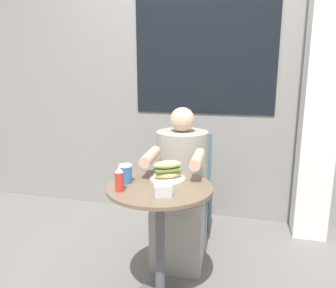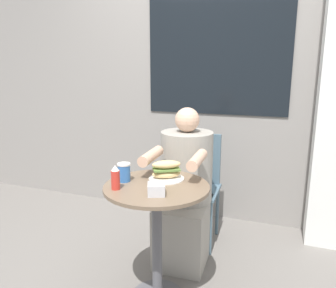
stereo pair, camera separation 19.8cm
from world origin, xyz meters
The scene contains 8 objects.
storefront_wall centered at (0.00, 1.32, 1.40)m, with size 8.00×0.09×2.80m.
cafe_table centered at (0.00, 0.00, 0.53)m, with size 0.60×0.60×0.74m.
diner_chair centered at (0.01, 0.85, 0.52)m, with size 0.40×0.40×0.87m.
seated_diner centered at (0.02, 0.50, 0.48)m, with size 0.39×0.67×1.13m.
sandwich_on_plate centered at (0.01, 0.12, 0.79)m, with size 0.21×0.21×0.12m.
drink_cup centered at (-0.21, 0.00, 0.80)m, with size 0.08×0.08×0.11m.
napkin_box centered at (0.05, -0.13, 0.77)m, with size 0.12×0.12×0.06m.
condiment_bottle centered at (-0.19, -0.13, 0.81)m, with size 0.05×0.05×0.14m.
Camera 2 is at (0.67, -1.63, 1.39)m, focal length 35.00 mm.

